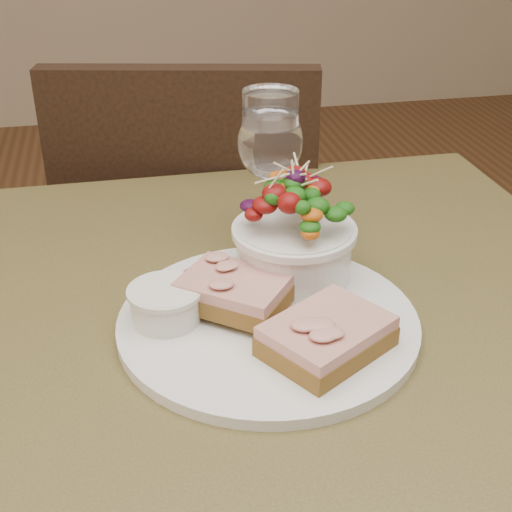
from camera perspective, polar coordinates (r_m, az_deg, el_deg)
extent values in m
cube|color=#42391C|center=(0.75, 1.22, -6.19)|extent=(0.80, 0.80, 0.04)
cylinder|color=black|center=(1.25, -18.47, -12.95)|extent=(0.05, 0.05, 0.71)
cylinder|color=black|center=(1.33, 12.31, -9.24)|extent=(0.05, 0.05, 0.71)
cube|color=black|center=(1.43, -4.57, -1.02)|extent=(0.50, 0.50, 0.04)
cube|color=black|center=(1.15, -5.73, 3.92)|extent=(0.42, 0.13, 0.45)
cube|color=black|center=(1.55, -4.24, -8.24)|extent=(0.43, 0.43, 0.45)
cylinder|color=white|center=(0.72, 0.97, -5.33)|extent=(0.30, 0.30, 0.01)
cube|color=#4B3014|center=(0.67, 5.67, -6.81)|extent=(0.14, 0.13, 0.02)
cube|color=beige|center=(0.66, 5.74, -5.70)|extent=(0.14, 0.13, 0.01)
cube|color=#4B3014|center=(0.72, -1.74, -3.22)|extent=(0.13, 0.12, 0.02)
cube|color=beige|center=(0.71, -1.75, -2.20)|extent=(0.13, 0.12, 0.01)
cylinder|color=silver|center=(0.71, -7.25, -3.85)|extent=(0.07, 0.07, 0.04)
cylinder|color=brown|center=(0.70, -7.33, -2.82)|extent=(0.06, 0.06, 0.01)
cylinder|color=white|center=(0.77, 3.04, 0.37)|extent=(0.12, 0.12, 0.06)
ellipsoid|color=#0E390A|center=(0.75, 3.15, 4.14)|extent=(0.11, 0.11, 0.06)
ellipsoid|color=#0E390A|center=(0.78, -4.11, -1.56)|extent=(0.04, 0.04, 0.01)
sphere|color=#8C0807|center=(0.76, -5.13, -1.73)|extent=(0.02, 0.02, 0.02)
cylinder|color=white|center=(0.88, 1.06, 1.33)|extent=(0.07, 0.07, 0.00)
cylinder|color=white|center=(0.86, 1.09, 4.10)|extent=(0.01, 0.01, 0.09)
ellipsoid|color=white|center=(0.83, 1.14, 9.11)|extent=(0.08, 0.08, 0.09)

